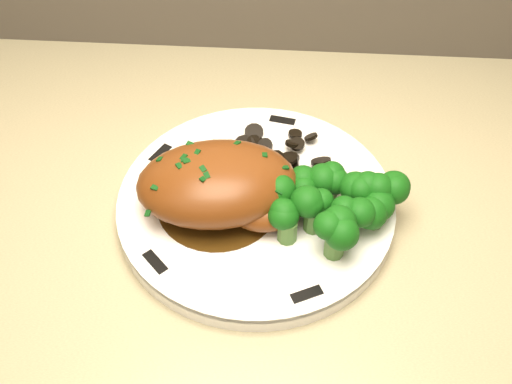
{
  "coord_description": "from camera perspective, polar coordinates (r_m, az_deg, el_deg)",
  "views": [
    {
      "loc": [
        0.38,
        1.36,
        1.32
      ],
      "look_at": [
        0.36,
        1.73,
        0.9
      ],
      "focal_mm": 45.0,
      "sensor_mm": 36.0,
      "label": 1
    }
  ],
  "objects": [
    {
      "name": "plate",
      "position": [
        0.58,
        0.0,
        -1.21
      ],
      "size": [
        0.31,
        0.31,
        0.02
      ],
      "primitive_type": "cylinder",
      "rotation": [
        0.0,
        0.0,
        0.3
      ],
      "color": "white",
      "rests_on": "counter"
    },
    {
      "name": "rim_accent_0",
      "position": [
        0.64,
        2.37,
        6.37
      ],
      "size": [
        0.03,
        0.01,
        0.0
      ],
      "primitive_type": "cube",
      "rotation": [
        0.0,
        0.0,
        2.96
      ],
      "color": "black",
      "rests_on": "plate"
    },
    {
      "name": "rim_accent_1",
      "position": [
        0.62,
        -8.51,
        3.4
      ],
      "size": [
        0.02,
        0.03,
        0.0
      ],
      "primitive_type": "cube",
      "rotation": [
        0.0,
        0.0,
        4.22
      ],
      "color": "black",
      "rests_on": "plate"
    },
    {
      "name": "rim_accent_2",
      "position": [
        0.53,
        -8.96,
        -6.18
      ],
      "size": [
        0.02,
        0.02,
        0.0
      ],
      "primitive_type": "cube",
      "rotation": [
        0.0,
        0.0,
        5.47
      ],
      "color": "black",
      "rests_on": "plate"
    },
    {
      "name": "rim_accent_3",
      "position": [
        0.51,
        4.53,
        -9.07
      ],
      "size": [
        0.03,
        0.02,
        0.0
      ],
      "primitive_type": "cube",
      "rotation": [
        0.0,
        0.0,
        6.73
      ],
      "color": "black",
      "rests_on": "plate"
    },
    {
      "name": "rim_accent_4",
      "position": [
        0.58,
        10.57,
        -0.09
      ],
      "size": [
        0.01,
        0.03,
        0.0
      ],
      "primitive_type": "cube",
      "rotation": [
        0.0,
        0.0,
        7.99
      ],
      "color": "black",
      "rests_on": "plate"
    },
    {
      "name": "gravy_pool",
      "position": [
        0.57,
        -3.38,
        -1.04
      ],
      "size": [
        0.11,
        0.11,
        0.0
      ],
      "primitive_type": "cylinder",
      "color": "#39230A",
      "rests_on": "plate"
    },
    {
      "name": "chicken_breast",
      "position": [
        0.55,
        -3.0,
        0.54
      ],
      "size": [
        0.15,
        0.11,
        0.05
      ],
      "rotation": [
        0.0,
        0.0,
        0.16
      ],
      "color": "brown",
      "rests_on": "plate"
    },
    {
      "name": "mushroom_pile",
      "position": [
        0.6,
        2.01,
        3.39
      ],
      "size": [
        0.08,
        0.06,
        0.02
      ],
      "color": "black",
      "rests_on": "plate"
    },
    {
      "name": "broccoli_florets",
      "position": [
        0.54,
        6.75,
        -0.98
      ],
      "size": [
        0.12,
        0.09,
        0.04
      ],
      "rotation": [
        0.0,
        0.0,
        -0.31
      ],
      "color": "#477230",
      "rests_on": "plate"
    }
  ]
}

